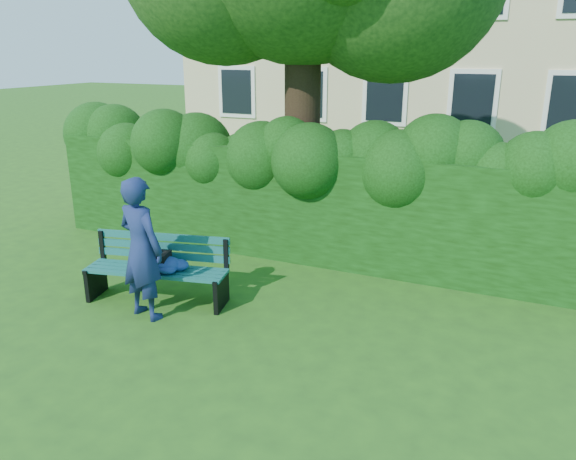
% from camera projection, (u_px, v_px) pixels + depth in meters
% --- Properties ---
extents(ground, '(80.00, 80.00, 0.00)m').
position_uv_depth(ground, '(269.00, 311.00, 7.42)').
color(ground, '#254C18').
rests_on(ground, ground).
extents(hedge, '(10.00, 1.00, 1.80)m').
position_uv_depth(hedge, '(329.00, 205.00, 9.05)').
color(hedge, black).
rests_on(hedge, ground).
extents(park_bench, '(2.00, 0.96, 0.89)m').
position_uv_depth(park_bench, '(159.00, 266.00, 7.59)').
color(park_bench, '#0F4C42').
rests_on(park_bench, ground).
extents(man_reading, '(0.75, 0.57, 1.84)m').
position_uv_depth(man_reading, '(141.00, 249.00, 7.02)').
color(man_reading, navy).
rests_on(man_reading, ground).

